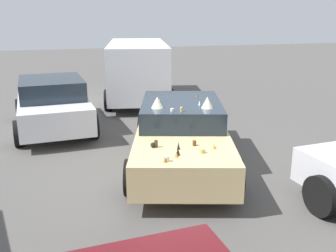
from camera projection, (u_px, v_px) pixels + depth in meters
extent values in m
plane|color=#514F4C|center=(181.00, 164.00, 8.23)|extent=(60.00, 60.00, 0.00)
cube|color=#D8BC7F|center=(181.00, 139.00, 8.06)|extent=(4.97, 3.08, 0.61)
cube|color=#1E2833|center=(181.00, 111.00, 8.27)|extent=(2.67, 2.26, 0.43)
cylinder|color=black|center=(236.00, 178.00, 6.75)|extent=(0.71, 0.40, 0.67)
cylinder|color=black|center=(131.00, 178.00, 6.76)|extent=(0.71, 0.40, 0.67)
cylinder|color=black|center=(217.00, 130.00, 9.51)|extent=(0.71, 0.40, 0.67)
cylinder|color=black|center=(143.00, 130.00, 9.52)|extent=(0.71, 0.40, 0.67)
ellipsoid|color=black|center=(142.00, 130.00, 8.93)|extent=(0.14, 0.06, 0.13)
ellipsoid|color=black|center=(221.00, 134.00, 8.68)|extent=(0.14, 0.06, 0.13)
ellipsoid|color=black|center=(134.00, 165.00, 7.12)|extent=(0.11, 0.05, 0.14)
ellipsoid|color=black|center=(229.00, 158.00, 7.45)|extent=(0.14, 0.06, 0.08)
ellipsoid|color=black|center=(139.00, 133.00, 8.11)|extent=(0.18, 0.07, 0.13)
ellipsoid|color=black|center=(225.00, 143.00, 7.97)|extent=(0.16, 0.07, 0.14)
ellipsoid|color=black|center=(130.00, 177.00, 6.43)|extent=(0.15, 0.06, 0.13)
cone|color=orange|center=(165.00, 159.00, 5.95)|extent=(0.06, 0.06, 0.10)
cylinder|color=silver|center=(167.00, 159.00, 5.99)|extent=(0.08, 0.08, 0.09)
cylinder|color=#51381E|center=(194.00, 143.00, 6.71)|extent=(0.10, 0.10, 0.09)
cone|color=black|center=(178.00, 146.00, 6.52)|extent=(0.06, 0.06, 0.13)
cylinder|color=tan|center=(202.00, 151.00, 6.37)|extent=(0.14, 0.14, 0.07)
cylinder|color=#51381E|center=(156.00, 144.00, 6.63)|extent=(0.08, 0.08, 0.13)
cone|color=orange|center=(214.00, 146.00, 6.57)|extent=(0.11, 0.11, 0.08)
cone|color=orange|center=(176.00, 155.00, 6.17)|extent=(0.10, 0.10, 0.08)
cone|color=black|center=(178.00, 151.00, 6.25)|extent=(0.08, 0.08, 0.13)
sphere|color=black|center=(153.00, 145.00, 6.62)|extent=(0.09, 0.09, 0.09)
cylinder|color=silver|center=(172.00, 110.00, 7.31)|extent=(0.07, 0.07, 0.06)
cylinder|color=gray|center=(159.00, 101.00, 8.04)|extent=(0.06, 0.06, 0.07)
cone|color=#51381E|center=(197.00, 96.00, 8.59)|extent=(0.07, 0.07, 0.06)
cone|color=silver|center=(200.00, 103.00, 7.84)|extent=(0.07, 0.07, 0.10)
cylinder|color=tan|center=(181.00, 109.00, 7.30)|extent=(0.07, 0.07, 0.09)
cone|color=beige|center=(207.00, 102.00, 7.57)|extent=(0.24, 0.24, 0.23)
cone|color=beige|center=(157.00, 102.00, 7.58)|extent=(0.24, 0.24, 0.23)
cube|color=silver|center=(138.00, 68.00, 14.10)|extent=(5.50, 2.99, 1.84)
cube|color=#1E2833|center=(138.00, 64.00, 12.26)|extent=(0.46, 1.78, 0.66)
cylinder|color=black|center=(169.00, 99.00, 12.94)|extent=(0.75, 0.37, 0.72)
cylinder|color=black|center=(108.00, 100.00, 12.77)|extent=(0.75, 0.37, 0.72)
cylinder|color=black|center=(162.00, 83.00, 15.93)|extent=(0.75, 0.37, 0.72)
cylinder|color=black|center=(113.00, 84.00, 15.75)|extent=(0.75, 0.37, 0.72)
cube|color=white|center=(53.00, 107.00, 10.66)|extent=(4.26, 2.06, 0.68)
cube|color=#1E2833|center=(51.00, 88.00, 10.32)|extent=(2.18, 1.78, 0.50)
cylinder|color=black|center=(20.00, 110.00, 11.61)|extent=(0.67, 0.26, 0.66)
cylinder|color=black|center=(80.00, 105.00, 12.21)|extent=(0.67, 0.26, 0.66)
cylinder|color=black|center=(19.00, 133.00, 9.29)|extent=(0.67, 0.26, 0.66)
cylinder|color=black|center=(93.00, 126.00, 9.89)|extent=(0.67, 0.26, 0.66)
cylinder|color=black|center=(322.00, 196.00, 6.07)|extent=(0.69, 0.27, 0.68)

